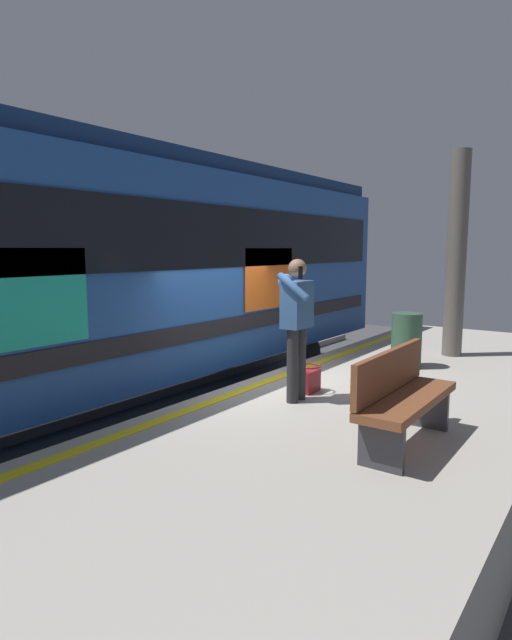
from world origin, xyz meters
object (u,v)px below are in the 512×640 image
object	(u,v)px
bench	(402,395)
station_column	(456,255)
handbag	(309,380)
train_carriage	(110,265)
passenger	(296,318)
trash_bin	(406,340)

from	to	relation	value
bench	station_column	bearing A→B (deg)	-170.51
handbag	station_column	distance (m)	3.93
train_carriage	bench	distance (m)	4.78
train_carriage	passenger	size ratio (longest dim) A/B	7.17
station_column	bench	world-z (taller)	station_column
bench	train_carriage	bearing A→B (deg)	-95.24
station_column	trash_bin	world-z (taller)	station_column
station_column	bench	xyz separation A→B (m)	(4.61, 0.77, -1.25)
passenger	trash_bin	xyz separation A→B (m)	(-2.58, 0.46, -0.60)
trash_bin	bench	bearing A→B (deg)	18.80
handbag	station_column	size ratio (longest dim) A/B	0.10
passenger	station_column	size ratio (longest dim) A/B	0.50
station_column	handbag	bearing A→B (deg)	-13.57
train_carriage	bench	world-z (taller)	train_carriage
train_carriage	trash_bin	bearing A→B (deg)	128.87
train_carriage	passenger	xyz separation A→B (m)	(-0.25, 3.07, -0.58)
train_carriage	bench	size ratio (longest dim) A/B	7.78
train_carriage	bench	xyz separation A→B (m)	(0.42, 4.63, -1.11)
train_carriage	handbag	distance (m)	3.41
station_column	bench	size ratio (longest dim) A/B	2.19
train_carriage	station_column	world-z (taller)	station_column
handbag	bench	bearing A→B (deg)	55.60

